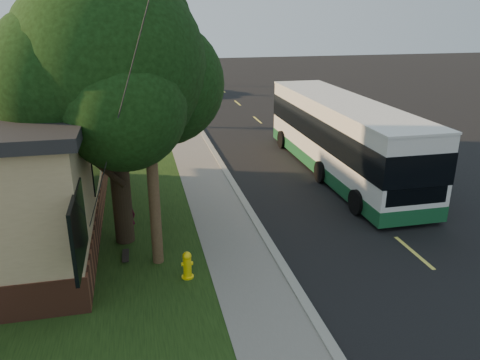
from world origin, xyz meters
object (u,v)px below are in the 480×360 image
bare_tree_near (136,91)px  skateboard_main (126,256)px  leafy_tree (111,69)px  fire_hydrant (187,265)px  traffic_signal (177,51)px  skateboarder (125,213)px  distant_car (196,85)px  transit_bus (341,135)px  bare_tree_far (140,70)px  utility_pole (147,98)px

bare_tree_near → skateboard_main: 16.71m
leafy_tree → bare_tree_near: leafy_tree is taller
fire_hydrant → leafy_tree: leafy_tree is taller
traffic_signal → skateboarder: size_ratio=3.24×
skateboard_main → distant_car: (5.69, 27.28, 0.68)m
transit_bus → distant_car: bearing=98.7°
traffic_signal → leafy_tree: bearing=-98.5°
fire_hydrant → bare_tree_far: 30.04m
traffic_signal → distant_car: 5.88m
bare_tree_far → skateboard_main: bearing=-92.4°
fire_hydrant → utility_pole: utility_pole is taller
utility_pole → distant_car: bearing=80.2°
leafy_tree → skateboard_main: leafy_tree is taller
fire_hydrant → distant_car: (4.10, 28.71, 0.37)m
bare_tree_near → traffic_signal: size_ratio=0.78×
bare_tree_near → transit_bus: bearing=-52.6°
bare_tree_near → traffic_signal: bearing=76.0°
leafy_tree → transit_bus: size_ratio=0.67×
leafy_tree → skateboarder: 4.25m
utility_pole → skateboard_main: size_ratio=11.94×
leafy_tree → bare_tree_near: (0.67, 15.35, -3.02)m
utility_pole → bare_tree_far: bearing=89.4°
utility_pole → leafy_tree: utility_pole is taller
utility_pole → skateboard_main: 4.61m
skateboarder → transit_bus: bearing=-122.0°
leafy_tree → bare_tree_far: size_ratio=1.94×
bare_tree_near → transit_bus: size_ratio=0.37×
fire_hydrant → bare_tree_far: bare_tree_far is taller
leafy_tree → skateboard_main: 5.19m
bare_tree_far → distant_car: size_ratio=0.85×
traffic_signal → bare_tree_far: bearing=-131.2°
leafy_tree → bare_tree_far: leafy_tree is taller
transit_bus → skateboarder: size_ratio=6.87×
fire_hydrant → transit_bus: transit_bus is taller
fire_hydrant → bare_tree_near: 18.10m
bare_tree_far → skateboard_main: size_ratio=5.30×
distant_car → bare_tree_far: bearing=158.2°
utility_pole → transit_bus: size_ratio=0.78×
bare_tree_near → utility_pole: bearing=-89.3°
transit_bus → skateboarder: bearing=-152.9°
traffic_signal → transit_bus: bearing=-80.9°
transit_bus → skateboard_main: size_ratio=15.35×
utility_pole → skateboarder: size_ratio=5.34×
fire_hydrant → leafy_tree: size_ratio=0.09×
utility_pole → leafy_tree: size_ratio=1.16×
fire_hydrant → skateboard_main: fire_hydrant is taller
bare_tree_near → bare_tree_far: (0.50, 12.00, -0.15)m
traffic_signal → skateboard_main: 33.05m
leafy_tree → distant_car: 27.03m
skateboarder → distant_car: (5.64, 26.13, -0.11)m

